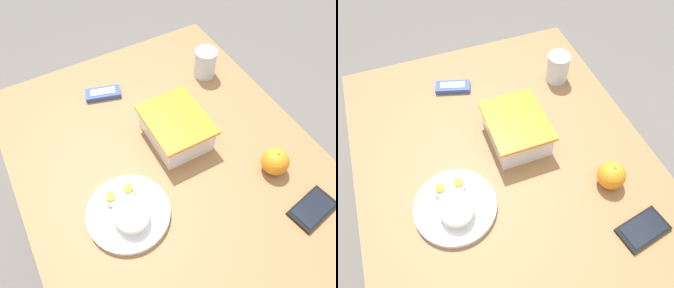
% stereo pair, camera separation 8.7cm
% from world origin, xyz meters
% --- Properties ---
extents(ground_plane, '(10.00, 10.00, 0.00)m').
position_xyz_m(ground_plane, '(0.00, 0.00, 0.00)').
color(ground_plane, '#66605B').
extents(table, '(1.11, 0.87, 0.78)m').
position_xyz_m(table, '(0.00, 0.00, 0.68)').
color(table, '#996B42').
rests_on(table, ground_plane).
extents(food_container, '(0.21, 0.17, 0.09)m').
position_xyz_m(food_container, '(-0.07, 0.06, 0.82)').
color(food_container, white).
rests_on(food_container, table).
extents(orange_fruit, '(0.08, 0.08, 0.08)m').
position_xyz_m(orange_fruit, '(0.16, 0.25, 0.82)').
color(orange_fruit, orange).
rests_on(orange_fruit, table).
extents(rice_plate, '(0.22, 0.22, 0.07)m').
position_xyz_m(rice_plate, '(0.10, -0.18, 0.80)').
color(rice_plate, white).
rests_on(rice_plate, table).
extents(candy_bar, '(0.08, 0.13, 0.02)m').
position_xyz_m(candy_bar, '(-0.35, -0.07, 0.79)').
color(candy_bar, '#334C9E').
rests_on(candy_bar, table).
extents(cell_phone, '(0.10, 0.14, 0.01)m').
position_xyz_m(cell_phone, '(0.32, 0.26, 0.78)').
color(cell_phone, black).
rests_on(cell_phone, table).
extents(drinking_glass, '(0.08, 0.08, 0.10)m').
position_xyz_m(drinking_glass, '(-0.28, 0.29, 0.83)').
color(drinking_glass, silver).
rests_on(drinking_glass, table).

